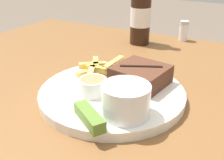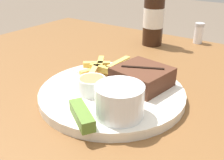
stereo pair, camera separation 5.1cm
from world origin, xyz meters
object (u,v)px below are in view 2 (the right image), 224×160
at_px(coleslaw_cup, 120,99).
at_px(dipping_sauce_cup, 92,85).
at_px(steak_portion, 142,77).
at_px(pickle_spear, 82,115).
at_px(dinner_plate, 112,93).
at_px(fork_utensil, 89,76).
at_px(beer_bottle, 154,16).
at_px(salt_shaker, 199,33).
at_px(knife_utensil, 129,84).

relative_size(coleslaw_cup, dipping_sauce_cup, 1.52).
xyz_separation_m(steak_portion, pickle_spear, (-0.02, -0.17, -0.01)).
xyz_separation_m(dinner_plate, fork_utensil, (-0.07, 0.02, 0.01)).
distance_m(steak_portion, fork_utensil, 0.12).
bearing_deg(steak_portion, coleslaw_cup, -78.67).
relative_size(beer_bottle, salt_shaker, 3.86).
relative_size(dipping_sauce_cup, beer_bottle, 0.21).
relative_size(pickle_spear, knife_utensil, 0.47).
bearing_deg(coleslaw_cup, dipping_sauce_cup, 158.13).
bearing_deg(beer_bottle, pickle_spear, -76.22).
xyz_separation_m(dipping_sauce_cup, knife_utensil, (0.04, 0.07, -0.01)).
distance_m(fork_utensil, salt_shaker, 0.45).
bearing_deg(coleslaw_cup, steak_portion, 101.33).
bearing_deg(knife_utensil, dinner_plate, 148.98).
distance_m(dinner_plate, dipping_sauce_cup, 0.05).
distance_m(coleslaw_cup, beer_bottle, 0.45).
xyz_separation_m(steak_portion, dipping_sauce_cup, (-0.06, -0.08, -0.00)).
distance_m(pickle_spear, knife_utensil, 0.15).
distance_m(dipping_sauce_cup, salt_shaker, 0.49).
bearing_deg(steak_portion, beer_bottle, 113.49).
relative_size(knife_utensil, beer_bottle, 0.66).
height_order(steak_portion, salt_shaker, salt_shaker).
relative_size(fork_utensil, salt_shaker, 2.05).
distance_m(dinner_plate, pickle_spear, 0.12).
relative_size(fork_utensil, beer_bottle, 0.53).
xyz_separation_m(coleslaw_cup, fork_utensil, (-0.14, 0.09, -0.03)).
bearing_deg(steak_portion, salt_shaker, 92.50).
bearing_deg(steak_portion, pickle_spear, -95.73).
bearing_deg(pickle_spear, dinner_plate, 101.06).
xyz_separation_m(dipping_sauce_cup, salt_shaker, (0.04, 0.49, -0.00)).
height_order(dipping_sauce_cup, beer_bottle, beer_bottle).
distance_m(fork_utensil, beer_bottle, 0.35).
bearing_deg(dipping_sauce_cup, dinner_plate, 56.97).
bearing_deg(coleslaw_cup, pickle_spear, -130.28).
xyz_separation_m(dipping_sauce_cup, beer_bottle, (-0.07, 0.39, 0.05)).
bearing_deg(fork_utensil, dipping_sauce_cup, -32.28).
bearing_deg(fork_utensil, beer_bottle, 105.87).
height_order(coleslaw_cup, pickle_spear, coleslaw_cup).
bearing_deg(fork_utensil, dinner_plate, 0.00).
height_order(dipping_sauce_cup, fork_utensil, dipping_sauce_cup).
distance_m(coleslaw_cup, knife_utensil, 0.11).
distance_m(dipping_sauce_cup, pickle_spear, 0.09).
distance_m(coleslaw_cup, dipping_sauce_cup, 0.09).
xyz_separation_m(dinner_plate, coleslaw_cup, (0.06, -0.07, 0.04)).
height_order(beer_bottle, salt_shaker, beer_bottle).
bearing_deg(dinner_plate, steak_portion, 51.57).
bearing_deg(knife_utensil, steak_portion, -52.08).
bearing_deg(fork_utensil, pickle_spear, -41.47).
bearing_deg(dinner_plate, salt_shaker, 87.22).
bearing_deg(knife_utensil, pickle_spear, -179.78).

